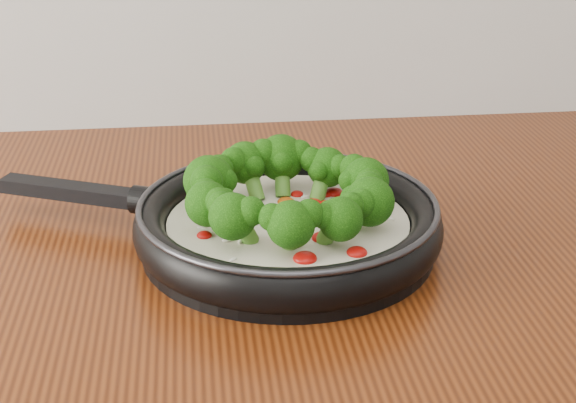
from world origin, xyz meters
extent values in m
cylinder|color=black|center=(0.04, 1.10, 0.91)|extent=(0.37, 0.37, 0.01)
torus|color=black|center=(0.04, 1.10, 0.93)|extent=(0.39, 0.39, 0.03)
torus|color=#2D2D33|center=(0.04, 1.10, 0.95)|extent=(0.38, 0.38, 0.01)
cube|color=black|center=(-0.17, 1.19, 0.93)|extent=(0.17, 0.09, 0.01)
cylinder|color=black|center=(-0.10, 1.16, 0.93)|extent=(0.04, 0.04, 0.03)
cylinder|color=silver|center=(0.04, 1.10, 0.92)|extent=(0.31, 0.31, 0.02)
ellipsoid|color=#B00B08|center=(0.09, 1.02, 0.93)|extent=(0.02, 0.02, 0.01)
ellipsoid|color=#B00B08|center=(0.07, 1.13, 0.93)|extent=(0.02, 0.02, 0.01)
ellipsoid|color=#C74B0C|center=(0.03, 1.06, 0.93)|extent=(0.02, 0.02, 0.01)
ellipsoid|color=#B00B08|center=(-0.04, 1.07, 0.93)|extent=(0.02, 0.02, 0.01)
ellipsoid|color=#B00B08|center=(0.08, 1.13, 0.93)|extent=(0.02, 0.02, 0.01)
ellipsoid|color=#C74B0C|center=(0.04, 1.14, 0.93)|extent=(0.02, 0.02, 0.01)
ellipsoid|color=#B00B08|center=(0.08, 1.16, 0.93)|extent=(0.02, 0.02, 0.01)
ellipsoid|color=#B00B08|center=(0.05, 1.10, 0.93)|extent=(0.02, 0.02, 0.01)
ellipsoid|color=#C74B0C|center=(0.05, 1.10, 0.93)|extent=(0.02, 0.02, 0.01)
ellipsoid|color=#B00B08|center=(0.00, 1.10, 0.93)|extent=(0.02, 0.02, 0.01)
ellipsoid|color=#B00B08|center=(0.04, 1.02, 0.93)|extent=(0.02, 0.02, 0.01)
ellipsoid|color=#C74B0C|center=(-0.03, 1.17, 0.93)|extent=(0.02, 0.02, 0.01)
ellipsoid|color=#B00B08|center=(0.07, 1.05, 0.93)|extent=(0.03, 0.03, 0.01)
ellipsoid|color=#B00B08|center=(0.00, 1.14, 0.93)|extent=(0.02, 0.02, 0.01)
ellipsoid|color=#C74B0C|center=(0.04, 1.08, 0.93)|extent=(0.03, 0.03, 0.01)
ellipsoid|color=#B00B08|center=(0.05, 1.16, 0.93)|extent=(0.01, 0.01, 0.01)
ellipsoid|color=#B00B08|center=(0.09, 1.16, 0.93)|extent=(0.03, 0.03, 0.01)
ellipsoid|color=white|center=(0.14, 1.09, 0.93)|extent=(0.01, 0.01, 0.00)
ellipsoid|color=white|center=(0.00, 1.15, 0.93)|extent=(0.01, 0.01, 0.00)
ellipsoid|color=white|center=(0.03, 1.09, 0.93)|extent=(0.01, 0.01, 0.00)
ellipsoid|color=white|center=(0.04, 1.08, 0.93)|extent=(0.01, 0.01, 0.00)
ellipsoid|color=white|center=(0.08, 1.00, 0.93)|extent=(0.00, 0.01, 0.00)
ellipsoid|color=white|center=(-0.05, 1.16, 0.93)|extent=(0.01, 0.01, 0.00)
ellipsoid|color=white|center=(0.10, 1.03, 0.93)|extent=(0.01, 0.01, 0.00)
ellipsoid|color=white|center=(0.06, 1.08, 0.93)|extent=(0.01, 0.01, 0.00)
ellipsoid|color=white|center=(0.06, 1.16, 0.93)|extent=(0.01, 0.01, 0.00)
ellipsoid|color=white|center=(0.04, 1.10, 0.93)|extent=(0.01, 0.01, 0.00)
ellipsoid|color=white|center=(-0.04, 1.09, 0.93)|extent=(0.01, 0.01, 0.00)
ellipsoid|color=white|center=(0.05, 1.12, 0.93)|extent=(0.01, 0.01, 0.00)
ellipsoid|color=white|center=(-0.02, 1.06, 0.93)|extent=(0.01, 0.00, 0.00)
ellipsoid|color=white|center=(0.11, 1.12, 0.93)|extent=(0.01, 0.01, 0.00)
ellipsoid|color=white|center=(0.10, 1.14, 0.93)|extent=(0.01, 0.01, 0.00)
ellipsoid|color=white|center=(0.07, 1.06, 0.93)|extent=(0.01, 0.01, 0.00)
ellipsoid|color=white|center=(0.05, 1.10, 0.93)|extent=(0.01, 0.01, 0.00)
ellipsoid|color=white|center=(-0.03, 1.14, 0.93)|extent=(0.01, 0.01, 0.00)
ellipsoid|color=white|center=(0.03, 1.09, 0.93)|extent=(0.01, 0.01, 0.00)
ellipsoid|color=white|center=(-0.02, 1.02, 0.93)|extent=(0.01, 0.01, 0.00)
ellipsoid|color=white|center=(0.08, 1.13, 0.93)|extent=(0.01, 0.00, 0.00)
ellipsoid|color=white|center=(0.06, 1.15, 0.93)|extent=(0.01, 0.01, 0.00)
ellipsoid|color=white|center=(0.04, 1.10, 0.93)|extent=(0.01, 0.01, 0.00)
ellipsoid|color=white|center=(0.10, 1.12, 0.93)|extent=(0.01, 0.01, 0.00)
ellipsoid|color=white|center=(-0.01, 1.05, 0.93)|extent=(0.01, 0.01, 0.00)
cylinder|color=#5B9731|center=(0.10, 1.07, 0.94)|extent=(0.03, 0.03, 0.03)
sphere|color=black|center=(0.11, 1.06, 0.96)|extent=(0.06, 0.06, 0.05)
sphere|color=black|center=(0.11, 1.08, 0.97)|extent=(0.04, 0.04, 0.03)
sphere|color=black|center=(0.10, 1.05, 0.97)|extent=(0.04, 0.04, 0.03)
sphere|color=black|center=(0.10, 1.07, 0.96)|extent=(0.03, 0.03, 0.02)
cylinder|color=#5B9731|center=(0.10, 1.11, 0.94)|extent=(0.03, 0.02, 0.03)
sphere|color=black|center=(0.12, 1.11, 0.96)|extent=(0.06, 0.06, 0.05)
sphere|color=black|center=(0.11, 1.13, 0.97)|extent=(0.04, 0.04, 0.03)
sphere|color=black|center=(0.12, 1.10, 0.97)|extent=(0.04, 0.04, 0.03)
sphere|color=black|center=(0.10, 1.11, 0.96)|extent=(0.03, 0.03, 0.02)
cylinder|color=#5B9731|center=(0.08, 1.15, 0.94)|extent=(0.03, 0.03, 0.03)
sphere|color=black|center=(0.09, 1.16, 0.96)|extent=(0.05, 0.05, 0.04)
sphere|color=black|center=(0.07, 1.17, 0.97)|extent=(0.03, 0.03, 0.03)
sphere|color=black|center=(0.10, 1.15, 0.96)|extent=(0.03, 0.03, 0.02)
sphere|color=black|center=(0.08, 1.15, 0.96)|extent=(0.03, 0.03, 0.02)
cylinder|color=#5B9731|center=(0.04, 1.16, 0.95)|extent=(0.02, 0.03, 0.04)
sphere|color=black|center=(0.04, 1.18, 0.96)|extent=(0.06, 0.06, 0.05)
sphere|color=black|center=(0.02, 1.18, 0.97)|extent=(0.04, 0.04, 0.03)
sphere|color=black|center=(0.06, 1.18, 0.97)|extent=(0.04, 0.04, 0.03)
sphere|color=black|center=(0.04, 1.16, 0.97)|extent=(0.03, 0.03, 0.02)
cylinder|color=#5B9731|center=(0.01, 1.16, 0.95)|extent=(0.03, 0.03, 0.04)
sphere|color=black|center=(0.00, 1.17, 0.96)|extent=(0.06, 0.06, 0.04)
sphere|color=black|center=(-0.01, 1.16, 0.97)|extent=(0.04, 0.04, 0.03)
sphere|color=black|center=(0.02, 1.18, 0.97)|extent=(0.03, 0.03, 0.03)
sphere|color=black|center=(0.01, 1.16, 0.97)|extent=(0.03, 0.03, 0.02)
cylinder|color=#5B9731|center=(-0.02, 1.12, 0.94)|extent=(0.03, 0.03, 0.04)
sphere|color=black|center=(-0.03, 1.13, 0.96)|extent=(0.07, 0.07, 0.05)
sphere|color=black|center=(-0.04, 1.11, 0.97)|extent=(0.04, 0.04, 0.03)
sphere|color=black|center=(-0.02, 1.15, 0.97)|extent=(0.04, 0.04, 0.03)
sphere|color=black|center=(-0.02, 1.12, 0.96)|extent=(0.03, 0.03, 0.02)
cylinder|color=#5B9731|center=(-0.02, 1.08, 0.94)|extent=(0.03, 0.02, 0.03)
sphere|color=black|center=(-0.04, 1.08, 0.96)|extent=(0.06, 0.06, 0.04)
sphere|color=black|center=(-0.03, 1.06, 0.97)|extent=(0.03, 0.03, 0.03)
sphere|color=black|center=(-0.04, 1.09, 0.97)|extent=(0.03, 0.03, 0.02)
sphere|color=black|center=(-0.02, 1.08, 0.96)|extent=(0.03, 0.03, 0.02)
cylinder|color=#5B9731|center=(-0.01, 1.05, 0.95)|extent=(0.03, 0.03, 0.04)
sphere|color=black|center=(-0.02, 1.04, 0.96)|extent=(0.06, 0.06, 0.04)
sphere|color=black|center=(0.00, 1.03, 0.97)|extent=(0.04, 0.04, 0.03)
sphere|color=black|center=(-0.03, 1.05, 0.97)|extent=(0.03, 0.03, 0.02)
sphere|color=black|center=(-0.01, 1.05, 0.97)|extent=(0.03, 0.03, 0.02)
cylinder|color=#5B9731|center=(0.03, 1.03, 0.95)|extent=(0.02, 0.03, 0.04)
sphere|color=black|center=(0.03, 1.02, 0.96)|extent=(0.06, 0.06, 0.04)
sphere|color=black|center=(0.05, 1.02, 0.97)|extent=(0.03, 0.03, 0.03)
sphere|color=black|center=(0.02, 1.02, 0.97)|extent=(0.03, 0.03, 0.02)
sphere|color=black|center=(0.03, 1.03, 0.97)|extent=(0.03, 0.03, 0.02)
cylinder|color=#5B9731|center=(0.07, 1.04, 0.94)|extent=(0.03, 0.03, 0.03)
sphere|color=black|center=(0.08, 1.03, 0.96)|extent=(0.05, 0.05, 0.04)
sphere|color=black|center=(0.09, 1.04, 0.97)|extent=(0.03, 0.03, 0.03)
sphere|color=black|center=(0.06, 1.03, 0.97)|extent=(0.03, 0.03, 0.02)
sphere|color=black|center=(0.07, 1.04, 0.96)|extent=(0.03, 0.03, 0.02)
camera|label=1|loc=(-0.05, 0.36, 1.28)|focal=53.62mm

